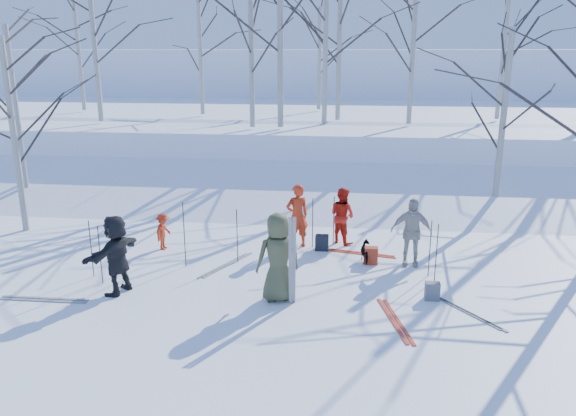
# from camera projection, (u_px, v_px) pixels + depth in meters

# --- Properties ---
(ground) EXTENTS (120.00, 120.00, 0.00)m
(ground) POSITION_uv_depth(u_px,v_px,m) (280.00, 282.00, 12.61)
(ground) COLOR white
(ground) RESTS_ON ground
(snow_ramp) EXTENTS (70.00, 9.49, 4.12)m
(snow_ramp) POSITION_uv_depth(u_px,v_px,m) (306.00, 197.00, 19.26)
(snow_ramp) COLOR white
(snow_ramp) RESTS_ON ground
(snow_plateau) EXTENTS (70.00, 18.00, 2.20)m
(snow_plateau) POSITION_uv_depth(u_px,v_px,m) (323.00, 131.00, 28.58)
(snow_plateau) COLOR white
(snow_plateau) RESTS_ON ground
(far_hill) EXTENTS (90.00, 30.00, 6.00)m
(far_hill) POSITION_uv_depth(u_px,v_px,m) (337.00, 86.00, 48.37)
(far_hill) COLOR white
(far_hill) RESTS_ON ground
(skier_olive_center) EXTENTS (1.07, 0.88, 1.87)m
(skier_olive_center) POSITION_uv_depth(u_px,v_px,m) (278.00, 257.00, 11.47)
(skier_olive_center) COLOR #44482B
(skier_olive_center) RESTS_ON ground
(skier_red_north) EXTENTS (0.74, 0.64, 1.70)m
(skier_red_north) POSITION_uv_depth(u_px,v_px,m) (297.00, 216.00, 14.62)
(skier_red_north) COLOR red
(skier_red_north) RESTS_ON ground
(skier_redor_behind) EXTENTS (0.94, 0.92, 1.52)m
(skier_redor_behind) POSITION_uv_depth(u_px,v_px,m) (342.00, 215.00, 14.97)
(skier_redor_behind) COLOR red
(skier_redor_behind) RESTS_ON ground
(skier_red_seated) EXTENTS (0.45, 0.67, 0.96)m
(skier_red_seated) POSITION_uv_depth(u_px,v_px,m) (163.00, 231.00, 14.55)
(skier_red_seated) COLOR red
(skier_red_seated) RESTS_ON ground
(skier_cream_east) EXTENTS (1.00, 0.46, 1.67)m
(skier_cream_east) POSITION_uv_depth(u_px,v_px,m) (411.00, 232.00, 13.39)
(skier_cream_east) COLOR beige
(skier_cream_east) RESTS_ON ground
(skier_grey_west) EXTENTS (0.96, 1.68, 1.72)m
(skier_grey_west) POSITION_uv_depth(u_px,v_px,m) (116.00, 254.00, 11.84)
(skier_grey_west) COLOR black
(skier_grey_west) RESTS_ON ground
(dog) EXTENTS (0.40, 0.65, 0.51)m
(dog) POSITION_uv_depth(u_px,v_px,m) (367.00, 252.00, 13.72)
(dog) COLOR black
(dog) RESTS_ON ground
(upright_ski_left) EXTENTS (0.07, 0.16, 1.90)m
(upright_ski_left) POSITION_uv_depth(u_px,v_px,m) (290.00, 261.00, 11.21)
(upright_ski_left) COLOR silver
(upright_ski_left) RESTS_ON ground
(upright_ski_right) EXTENTS (0.10, 0.23, 1.89)m
(upright_ski_right) POSITION_uv_depth(u_px,v_px,m) (294.00, 261.00, 11.22)
(upright_ski_right) COLOR silver
(upright_ski_right) RESTS_ON ground
(ski_pair_a) EXTENTS (0.98, 1.98, 0.02)m
(ski_pair_a) POSITION_uv_depth(u_px,v_px,m) (358.00, 253.00, 14.36)
(ski_pair_a) COLOR red
(ski_pair_a) RESTS_ON ground
(ski_pair_b) EXTENTS (1.06, 1.99, 0.02)m
(ski_pair_b) POSITION_uv_depth(u_px,v_px,m) (395.00, 320.00, 10.79)
(ski_pair_b) COLOR red
(ski_pair_b) RESTS_ON ground
(ski_pair_c) EXTENTS (0.24, 1.90, 0.02)m
(ski_pair_c) POSITION_uv_depth(u_px,v_px,m) (44.00, 299.00, 11.69)
(ski_pair_c) COLOR silver
(ski_pair_c) RESTS_ON ground
(ski_pair_d) EXTENTS (2.03, 2.09, 0.02)m
(ski_pair_d) POSITION_uv_depth(u_px,v_px,m) (465.00, 311.00, 11.17)
(ski_pair_d) COLOR silver
(ski_pair_d) RESTS_ON ground
(ski_pair_e) EXTENTS (1.66, 2.05, 0.02)m
(ski_pair_e) POSITION_uv_depth(u_px,v_px,m) (226.00, 265.00, 13.55)
(ski_pair_e) COLOR silver
(ski_pair_e) RESTS_ON ground
(ski_pole_a) EXTENTS (0.02, 0.02, 1.34)m
(ski_pole_a) POSITION_uv_depth(u_px,v_px,m) (184.00, 227.00, 14.25)
(ski_pole_a) COLOR black
(ski_pole_a) RESTS_ON ground
(ski_pole_b) EXTENTS (0.02, 0.02, 1.34)m
(ski_pole_b) POSITION_uv_depth(u_px,v_px,m) (313.00, 223.00, 14.62)
(ski_pole_b) COLOR black
(ski_pole_b) RESTS_ON ground
(ski_pole_c) EXTENTS (0.02, 0.02, 1.34)m
(ski_pole_c) POSITION_uv_depth(u_px,v_px,m) (436.00, 253.00, 12.48)
(ski_pole_c) COLOR black
(ski_pole_c) RESTS_ON ground
(ski_pole_d) EXTENTS (0.02, 0.02, 1.34)m
(ski_pole_d) POSITION_uv_depth(u_px,v_px,m) (430.00, 249.00, 12.73)
(ski_pole_d) COLOR black
(ski_pole_d) RESTS_ON ground
(ski_pole_e) EXTENTS (0.02, 0.02, 1.34)m
(ski_pole_e) POSITION_uv_depth(u_px,v_px,m) (100.00, 255.00, 12.33)
(ski_pole_e) COLOR black
(ski_pole_e) RESTS_ON ground
(ski_pole_f) EXTENTS (0.02, 0.02, 1.34)m
(ski_pole_f) POSITION_uv_depth(u_px,v_px,m) (91.00, 249.00, 12.72)
(ski_pole_f) COLOR black
(ski_pole_f) RESTS_ON ground
(ski_pole_g) EXTENTS (0.02, 0.02, 1.34)m
(ski_pole_g) POSITION_uv_depth(u_px,v_px,m) (185.00, 240.00, 13.31)
(ski_pole_g) COLOR black
(ski_pole_g) RESTS_ON ground
(ski_pole_h) EXTENTS (0.02, 0.02, 1.34)m
(ski_pole_h) POSITION_uv_depth(u_px,v_px,m) (237.00, 236.00, 13.60)
(ski_pole_h) COLOR black
(ski_pole_h) RESTS_ON ground
(ski_pole_i) EXTENTS (0.02, 0.02, 1.34)m
(ski_pole_i) POSITION_uv_depth(u_px,v_px,m) (121.00, 247.00, 12.85)
(ski_pole_i) COLOR black
(ski_pole_i) RESTS_ON ground
(ski_pole_j) EXTENTS (0.02, 0.02, 1.34)m
(ski_pole_j) POSITION_uv_depth(u_px,v_px,m) (334.00, 221.00, 14.80)
(ski_pole_j) COLOR black
(ski_pole_j) RESTS_ON ground
(backpack_red) EXTENTS (0.32, 0.22, 0.42)m
(backpack_red) POSITION_uv_depth(u_px,v_px,m) (371.00, 255.00, 13.62)
(backpack_red) COLOR #9C2F18
(backpack_red) RESTS_ON ground
(backpack_grey) EXTENTS (0.30, 0.20, 0.38)m
(backpack_grey) POSITION_uv_depth(u_px,v_px,m) (432.00, 291.00, 11.66)
(backpack_grey) COLOR #595A60
(backpack_grey) RESTS_ON ground
(backpack_dark) EXTENTS (0.34, 0.24, 0.40)m
(backpack_dark) POSITION_uv_depth(u_px,v_px,m) (322.00, 243.00, 14.55)
(backpack_dark) COLOR black
(backpack_dark) RESTS_ON ground
(birch_plateau_a) EXTENTS (4.55, 4.55, 5.64)m
(birch_plateau_a) POSITION_uv_depth(u_px,v_px,m) (251.00, 49.00, 20.50)
(birch_plateau_a) COLOR silver
(birch_plateau_a) RESTS_ON snow_plateau
(birch_plateau_b) EXTENTS (5.14, 5.14, 6.49)m
(birch_plateau_b) POSITION_uv_depth(u_px,v_px,m) (94.00, 38.00, 22.07)
(birch_plateau_b) COLOR silver
(birch_plateau_b) RESTS_ON snow_plateau
(birch_plateau_c) EXTENTS (4.49, 4.49, 5.56)m
(birch_plateau_c) POSITION_uv_depth(u_px,v_px,m) (413.00, 51.00, 21.32)
(birch_plateau_c) COLOR silver
(birch_plateau_c) RESTS_ON snow_plateau
(birch_plateau_d) EXTENTS (5.15, 5.15, 6.50)m
(birch_plateau_d) POSITION_uv_depth(u_px,v_px,m) (326.00, 38.00, 21.73)
(birch_plateau_d) COLOR silver
(birch_plateau_d) RESTS_ON snow_plateau
(birch_plateau_e) EXTENTS (5.02, 5.02, 6.31)m
(birch_plateau_e) POSITION_uv_depth(u_px,v_px,m) (339.00, 41.00, 22.52)
(birch_plateau_e) COLOR silver
(birch_plateau_e) RESTS_ON snow_plateau
(birch_plateau_f) EXTENTS (3.94, 3.94, 4.77)m
(birch_plateau_f) POSITION_uv_depth(u_px,v_px,m) (319.00, 59.00, 26.80)
(birch_plateau_f) COLOR silver
(birch_plateau_f) RESTS_ON snow_plateau
(birch_plateau_h) EXTENTS (4.09, 4.09, 4.99)m
(birch_plateau_h) POSITION_uv_depth(u_px,v_px,m) (201.00, 57.00, 24.74)
(birch_plateau_h) COLOR silver
(birch_plateau_h) RESTS_ON snow_plateau
(birch_plateau_j) EXTENTS (4.15, 4.15, 5.07)m
(birch_plateau_j) POSITION_uv_depth(u_px,v_px,m) (503.00, 57.00, 22.95)
(birch_plateau_j) COLOR silver
(birch_plateau_j) RESTS_ON snow_plateau
(birch_plateau_k) EXTENTS (6.01, 6.01, 7.72)m
(birch_plateau_k) POSITION_uv_depth(u_px,v_px,m) (280.00, 20.00, 20.21)
(birch_plateau_k) COLOR silver
(birch_plateau_k) RESTS_ON snow_plateau
(birch_plateau_l) EXTENTS (4.37, 4.37, 5.38)m
(birch_plateau_l) POSITION_uv_depth(u_px,v_px,m) (79.00, 52.00, 26.37)
(birch_plateau_l) COLOR silver
(birch_plateau_l) RESTS_ON snow_plateau
(birch_edge_a) EXTENTS (4.37, 4.37, 5.38)m
(birch_edge_a) POSITION_uv_depth(u_px,v_px,m) (14.00, 137.00, 15.47)
(birch_edge_a) COLOR silver
(birch_edge_a) RESTS_ON ground
(birch_edge_d) EXTENTS (4.67, 4.67, 5.81)m
(birch_edge_d) POSITION_uv_depth(u_px,v_px,m) (17.00, 116.00, 18.44)
(birch_edge_d) COLOR silver
(birch_edge_d) RESTS_ON ground
(birch_edge_e) EXTENTS (4.57, 4.57, 5.67)m
(birch_edge_e) POSITION_uv_depth(u_px,v_px,m) (503.00, 124.00, 17.01)
(birch_edge_e) COLOR silver
(birch_edge_e) RESTS_ON ground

